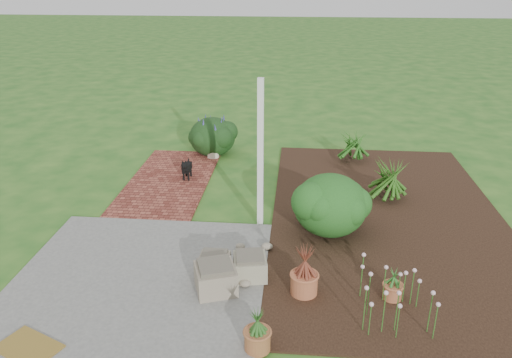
# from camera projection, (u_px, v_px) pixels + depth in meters

# --- Properties ---
(ground) EXTENTS (80.00, 80.00, 0.00)m
(ground) POSITION_uv_depth(u_px,v_px,m) (242.00, 226.00, 8.47)
(ground) COLOR #1E571B
(ground) RESTS_ON ground
(concrete_patio) EXTENTS (3.50, 3.50, 0.04)m
(concrete_patio) POSITION_uv_depth(u_px,v_px,m) (139.00, 280.00, 6.96)
(concrete_patio) COLOR #62625F
(concrete_patio) RESTS_ON ground
(brick_path) EXTENTS (1.60, 3.50, 0.04)m
(brick_path) POSITION_uv_depth(u_px,v_px,m) (170.00, 181.00, 10.21)
(brick_path) COLOR maroon
(brick_path) RESTS_ON ground
(garden_bed) EXTENTS (4.00, 7.00, 0.03)m
(garden_bed) POSITION_uv_depth(u_px,v_px,m) (387.00, 217.00, 8.72)
(garden_bed) COLOR black
(garden_bed) RESTS_ON ground
(veranda_post) EXTENTS (0.10, 0.10, 2.50)m
(veranda_post) POSITION_uv_depth(u_px,v_px,m) (260.00, 155.00, 8.05)
(veranda_post) COLOR white
(veranda_post) RESTS_ON ground
(stone_trough_near) EXTENTS (0.66, 0.66, 0.34)m
(stone_trough_near) POSITION_uv_depth(u_px,v_px,m) (216.00, 279.00, 6.65)
(stone_trough_near) COLOR #786859
(stone_trough_near) RESTS_ON concrete_patio
(stone_trough_mid) EXTENTS (0.42, 0.42, 0.28)m
(stone_trough_mid) POSITION_uv_depth(u_px,v_px,m) (214.00, 266.00, 7.00)
(stone_trough_mid) COLOR gray
(stone_trough_mid) RESTS_ON concrete_patio
(stone_trough_far) EXTENTS (0.52, 0.52, 0.30)m
(stone_trough_far) POSITION_uv_depth(u_px,v_px,m) (250.00, 267.00, 6.95)
(stone_trough_far) COLOR gray
(stone_trough_far) RESTS_ON concrete_patio
(coir_doormat) EXTENTS (0.83, 0.70, 0.02)m
(coir_doormat) POSITION_uv_depth(u_px,v_px,m) (28.00, 347.00, 5.68)
(coir_doormat) COLOR brown
(coir_doormat) RESTS_ON concrete_patio
(black_dog) EXTENTS (0.15, 0.49, 0.42)m
(black_dog) POSITION_uv_depth(u_px,v_px,m) (186.00, 167.00, 10.15)
(black_dog) COLOR black
(black_dog) RESTS_ON brick_path
(cream_ceramic_urn) EXTENTS (0.30, 0.30, 0.35)m
(cream_ceramic_urn) POSITION_uv_depth(u_px,v_px,m) (213.00, 150.00, 11.37)
(cream_ceramic_urn) COLOR beige
(cream_ceramic_urn) RESTS_ON brick_path
(evergreen_shrub) EXTENTS (1.55, 1.55, 1.01)m
(evergreen_shrub) POSITION_uv_depth(u_px,v_px,m) (330.00, 203.00, 8.03)
(evergreen_shrub) COLOR #103915
(evergreen_shrub) RESTS_ON garden_bed
(agapanthus_clump_back) EXTENTS (1.33, 1.33, 0.90)m
(agapanthus_clump_back) POSITION_uv_depth(u_px,v_px,m) (388.00, 175.00, 9.27)
(agapanthus_clump_back) COLOR #0B3A0B
(agapanthus_clump_back) RESTS_ON garden_bed
(agapanthus_clump_front) EXTENTS (1.15, 1.15, 0.82)m
(agapanthus_clump_front) POSITION_uv_depth(u_px,v_px,m) (353.00, 143.00, 11.13)
(agapanthus_clump_front) COLOR #1A390F
(agapanthus_clump_front) RESTS_ON garden_bed
(pink_flower_patch) EXTENTS (1.24, 1.24, 0.63)m
(pink_flower_patch) POSITION_uv_depth(u_px,v_px,m) (394.00, 294.00, 6.12)
(pink_flower_patch) COLOR #113D0F
(pink_flower_patch) RESTS_ON garden_bed
(terracotta_pot_bronze) EXTENTS (0.47, 0.47, 0.29)m
(terracotta_pot_bronze) POSITION_uv_depth(u_px,v_px,m) (304.00, 284.00, 6.61)
(terracotta_pot_bronze) COLOR #AA5D39
(terracotta_pot_bronze) RESTS_ON garden_bed
(terracotta_pot_small_left) EXTENTS (0.33, 0.33, 0.21)m
(terracotta_pot_small_left) POSITION_uv_depth(u_px,v_px,m) (392.00, 291.00, 6.52)
(terracotta_pot_small_left) COLOR #A35B37
(terracotta_pot_small_left) RESTS_ON garden_bed
(terracotta_pot_small_right) EXTENTS (0.34, 0.34, 0.25)m
(terracotta_pot_small_right) POSITION_uv_depth(u_px,v_px,m) (257.00, 340.00, 5.63)
(terracotta_pot_small_right) COLOR #985933
(terracotta_pot_small_right) RESTS_ON garden_bed
(purple_flowering_bush) EXTENTS (1.21, 1.21, 0.90)m
(purple_flowering_bush) POSITION_uv_depth(u_px,v_px,m) (212.00, 136.00, 11.56)
(purple_flowering_bush) COLOR black
(purple_flowering_bush) RESTS_ON ground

